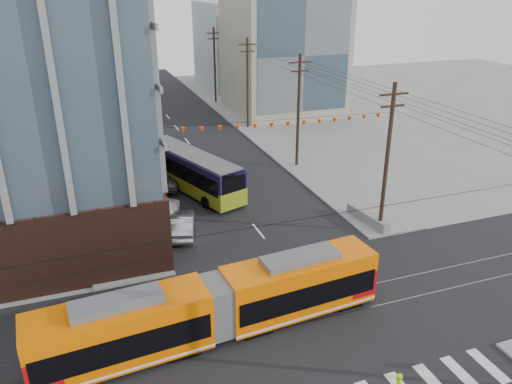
% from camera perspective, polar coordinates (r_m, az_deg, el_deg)
% --- Properties ---
extents(ground, '(160.00, 160.00, 0.00)m').
position_cam_1_polar(ground, '(26.65, 11.21, -17.58)').
color(ground, slate).
extents(bg_bldg_nw_near, '(18.00, 16.00, 18.00)m').
position_cam_1_polar(bg_bldg_nw_near, '(69.65, -25.20, 14.19)').
color(bg_bldg_nw_near, '#8C99A5').
rests_on(bg_bldg_nw_near, ground).
extents(bg_bldg_ne_near, '(14.00, 14.00, 16.00)m').
position_cam_1_polar(bg_bldg_ne_near, '(71.07, 3.05, 15.56)').
color(bg_bldg_ne_near, gray).
rests_on(bg_bldg_ne_near, ground).
extents(bg_bldg_nw_far, '(16.00, 18.00, 20.00)m').
position_cam_1_polar(bg_bldg_nw_far, '(89.26, -22.51, 16.75)').
color(bg_bldg_nw_far, gray).
rests_on(bg_bldg_nw_far, ground).
extents(bg_bldg_ne_far, '(16.00, 16.00, 14.00)m').
position_cam_1_polar(bg_bldg_ne_far, '(90.45, -0.85, 16.54)').
color(bg_bldg_ne_far, '#8C99A5').
rests_on(bg_bldg_ne_far, ground).
extents(utility_pole_far, '(0.30, 0.30, 11.00)m').
position_cam_1_polar(utility_pole_far, '(76.49, -4.74, 14.15)').
color(utility_pole_far, black).
rests_on(utility_pole_far, ground).
extents(streetcar, '(18.38, 4.08, 3.51)m').
position_cam_1_polar(streetcar, '(26.24, -4.54, -12.99)').
color(streetcar, '#F16200').
rests_on(streetcar, ground).
extents(city_bus, '(6.75, 12.68, 3.54)m').
position_cam_1_polar(city_bus, '(44.22, -7.43, 2.44)').
color(city_bus, '#191237').
rests_on(city_bus, ground).
extents(parked_car_silver, '(2.76, 4.98, 1.56)m').
position_cam_1_polar(parked_car_silver, '(36.82, -8.43, -3.67)').
color(parked_car_silver, '#989EA7').
rests_on(parked_car_silver, ground).
extents(parked_car_white, '(3.26, 5.24, 1.42)m').
position_cam_1_polar(parked_car_white, '(39.45, -10.32, -2.04)').
color(parked_car_white, silver).
rests_on(parked_car_white, ground).
extents(parked_car_grey, '(2.59, 5.28, 1.44)m').
position_cam_1_polar(parked_car_grey, '(45.38, -10.84, 1.34)').
color(parked_car_grey, '#4D4E4F').
rests_on(parked_car_grey, ground).
extents(jersey_barrier, '(1.54, 4.48, 0.88)m').
position_cam_1_polar(jersey_barrier, '(39.04, 12.65, -2.95)').
color(jersey_barrier, slate).
rests_on(jersey_barrier, ground).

